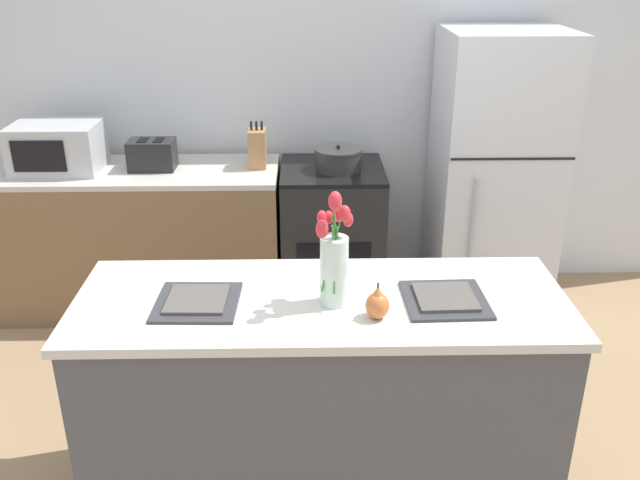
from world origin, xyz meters
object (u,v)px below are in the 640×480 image
plate_setting_left (197,301)px  toaster (152,155)px  stove_range (332,237)px  knife_block (257,148)px  pear_figurine (377,304)px  cooking_pot (338,159)px  plate_setting_right (445,299)px  flower_vase (334,259)px  refrigerator (494,175)px  microwave (58,147)px

plate_setting_left → toaster: 1.71m
stove_range → knife_block: knife_block is taller
pear_figurine → cooking_pot: size_ratio=0.50×
plate_setting_right → plate_setting_left: bearing=180.0°
flower_vase → plate_setting_right: 0.43m
refrigerator → microwave: 2.53m
stove_range → plate_setting_right: 1.73m
pear_figurine → toaster: 2.08m
plate_setting_right → toaster: bearing=130.2°
stove_range → cooking_pot: 0.51m
microwave → knife_block: 1.13m
pear_figurine → toaster: (-1.13, 1.75, 0.01)m
refrigerator → microwave: size_ratio=3.45×
plate_setting_left → microwave: 1.93m
flower_vase → plate_setting_right: (0.40, 0.01, -0.17)m
pear_figurine → microwave: 2.41m
refrigerator → pear_figurine: bearing=-116.3°
plate_setting_right → microwave: size_ratio=0.63×
plate_setting_left → knife_block: knife_block is taller
knife_block → plate_setting_right: bearing=-64.9°
refrigerator → pear_figurine: 1.95m
refrigerator → microwave: refrigerator is taller
refrigerator → cooking_pot: (-0.92, -0.03, 0.12)m
stove_range → knife_block: size_ratio=3.26×
plate_setting_right → toaster: (-1.38, 1.64, 0.06)m
knife_block → stove_range: bearing=-4.2°
flower_vase → knife_block: size_ratio=1.65×
knife_block → cooking_pot: bearing=-7.6°
knife_block → pear_figurine: bearing=-73.6°
refrigerator → pear_figurine: (-0.86, -1.75, 0.12)m
pear_figurine → plate_setting_left: pear_figurine is taller
plate_setting_right → knife_block: 1.84m
stove_range → plate_setting_right: bearing=-78.1°
plate_setting_right → knife_block: size_ratio=1.12×
flower_vase → knife_block: flower_vase is taller
flower_vase → pear_figurine: flower_vase is taller
refrigerator → plate_setting_left: 2.22m
toaster → knife_block: size_ratio=1.04×
stove_range → flower_vase: flower_vase is taller
flower_vase → knife_block: 1.72m
microwave → knife_block: bearing=1.6°
plate_setting_right → cooking_pot: bearing=101.1°
microwave → flower_vase: bearing=-47.3°
stove_range → microwave: (-1.57, -0.00, 0.58)m
cooking_pot → toaster: bearing=178.0°
refrigerator → flower_vase: refrigerator is taller
flower_vase → plate_setting_right: flower_vase is taller
microwave → knife_block: same height
refrigerator → toaster: 1.99m
flower_vase → cooking_pot: bearing=86.9°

